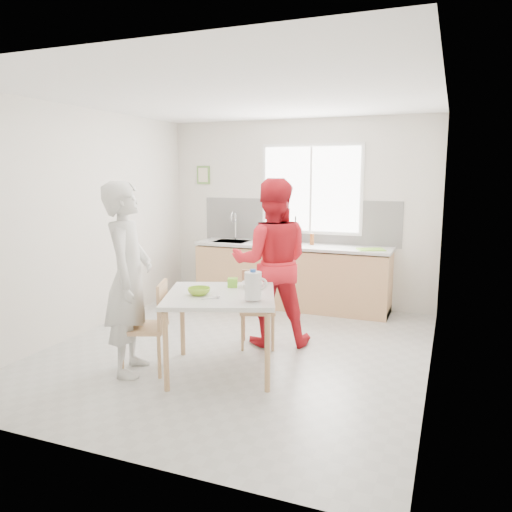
% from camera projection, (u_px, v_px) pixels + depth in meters
% --- Properties ---
extents(ground, '(4.50, 4.50, 0.00)m').
position_uv_depth(ground, '(237.00, 350.00, 5.51)').
color(ground, '#B7B7B2').
rests_on(ground, ground).
extents(room_shell, '(4.50, 4.50, 4.50)m').
position_uv_depth(room_shell, '(236.00, 201.00, 5.24)').
color(room_shell, silver).
rests_on(room_shell, ground).
extents(window, '(1.50, 0.06, 1.30)m').
position_uv_depth(window, '(311.00, 189.00, 7.20)').
color(window, white).
rests_on(window, room_shell).
extents(backsplash, '(3.00, 0.02, 0.65)m').
position_uv_depth(backsplash, '(298.00, 221.00, 7.36)').
color(backsplash, white).
rests_on(backsplash, room_shell).
extents(picture_frame, '(0.22, 0.03, 0.28)m').
position_uv_depth(picture_frame, '(203.00, 175.00, 7.81)').
color(picture_frame, '#669845').
rests_on(picture_frame, room_shell).
extents(kitchen_counter, '(2.84, 0.64, 1.37)m').
position_uv_depth(kitchen_counter, '(291.00, 279.00, 7.23)').
color(kitchen_counter, tan).
rests_on(kitchen_counter, ground).
extents(dining_table, '(1.32, 1.32, 0.79)m').
position_uv_depth(dining_table, '(221.00, 302.00, 4.80)').
color(dining_table, silver).
rests_on(dining_table, ground).
extents(chair_left, '(0.53, 0.53, 0.90)m').
position_uv_depth(chair_left, '(151.00, 323.00, 4.85)').
color(chair_left, tan).
rests_on(chair_left, ground).
extents(chair_far, '(0.50, 0.50, 0.85)m').
position_uv_depth(chair_far, '(258.00, 304.00, 5.64)').
color(chair_far, tan).
rests_on(chair_far, ground).
extents(person_white, '(0.66, 0.79, 1.86)m').
position_uv_depth(person_white, '(129.00, 279.00, 4.78)').
color(person_white, silver).
rests_on(person_white, ground).
extents(person_red, '(1.10, 0.99, 1.88)m').
position_uv_depth(person_red, '(272.00, 262.00, 5.61)').
color(person_red, red).
rests_on(person_red, ground).
extents(bowl_green, '(0.28, 0.28, 0.07)m').
position_uv_depth(bowl_green, '(199.00, 291.00, 4.74)').
color(bowl_green, '#96CB2E').
rests_on(bowl_green, dining_table).
extents(bowl_white, '(0.29, 0.29, 0.05)m').
position_uv_depth(bowl_white, '(252.00, 285.00, 5.03)').
color(bowl_white, white).
rests_on(bowl_white, dining_table).
extents(milk_jug, '(0.21, 0.15, 0.27)m').
position_uv_depth(milk_jug, '(253.00, 285.00, 4.48)').
color(milk_jug, white).
rests_on(milk_jug, dining_table).
extents(green_box, '(0.13, 0.13, 0.09)m').
position_uv_depth(green_box, '(233.00, 283.00, 5.06)').
color(green_box, '#7BD230').
rests_on(green_box, dining_table).
extents(spoon, '(0.13, 0.11, 0.01)m').
position_uv_depth(spoon, '(210.00, 298.00, 4.57)').
color(spoon, '#A5A5AA').
rests_on(spoon, dining_table).
extents(cutting_board, '(0.42, 0.37, 0.01)m').
position_uv_depth(cutting_board, '(371.00, 249.00, 6.64)').
color(cutting_board, '#7CC32D').
rests_on(cutting_board, kitchen_counter).
extents(wine_bottle_a, '(0.07, 0.07, 0.32)m').
position_uv_depth(wine_bottle_a, '(295.00, 233.00, 7.21)').
color(wine_bottle_a, black).
rests_on(wine_bottle_a, kitchen_counter).
extents(wine_bottle_b, '(0.07, 0.07, 0.30)m').
position_uv_depth(wine_bottle_b, '(286.00, 233.00, 7.29)').
color(wine_bottle_b, black).
rests_on(wine_bottle_b, kitchen_counter).
extents(jar_amber, '(0.06, 0.06, 0.16)m').
position_uv_depth(jar_amber, '(312.00, 239.00, 7.10)').
color(jar_amber, brown).
rests_on(jar_amber, kitchen_counter).
extents(soap_bottle, '(0.10, 0.10, 0.19)m').
position_uv_depth(soap_bottle, '(260.00, 236.00, 7.36)').
color(soap_bottle, '#999999').
rests_on(soap_bottle, kitchen_counter).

